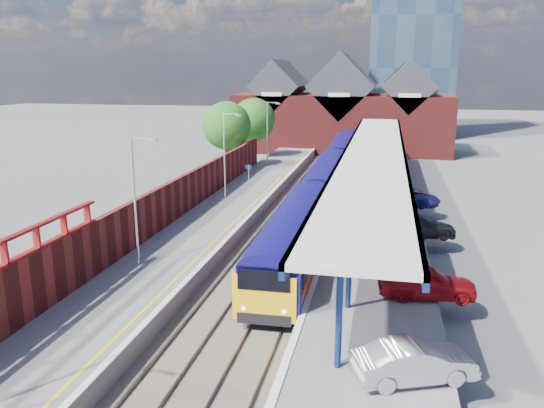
{
  "coord_description": "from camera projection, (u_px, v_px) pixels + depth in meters",
  "views": [
    {
      "loc": [
        6.27,
        -18.99,
        11.22
      ],
      "look_at": [
        -0.93,
        14.53,
        2.6
      ],
      "focal_mm": 35.0,
      "sensor_mm": 36.0,
      "label": 1
    }
  ],
  "objects": [
    {
      "name": "ground",
      "position": [
        316.0,
        192.0,
        50.46
      ],
      "size": [
        240.0,
        240.0,
        0.0
      ],
      "primitive_type": "plane",
      "color": "#5B5B5E",
      "rests_on": "ground"
    },
    {
      "name": "ballast_bed",
      "position": [
        299.0,
        220.0,
        40.98
      ],
      "size": [
        6.0,
        76.0,
        0.06
      ],
      "primitive_type": "cube",
      "color": "#473D33",
      "rests_on": "ground"
    },
    {
      "name": "rails",
      "position": [
        299.0,
        219.0,
        40.95
      ],
      "size": [
        4.51,
        76.0,
        0.14
      ],
      "color": "slate",
      "rests_on": "ground"
    },
    {
      "name": "left_platform",
      "position": [
        230.0,
        210.0,
        41.98
      ],
      "size": [
        5.0,
        76.0,
        1.0
      ],
      "primitive_type": "cube",
      "color": "#565659",
      "rests_on": "ground"
    },
    {
      "name": "right_platform",
      "position": [
        378.0,
        218.0,
        39.64
      ],
      "size": [
        6.0,
        76.0,
        1.0
      ],
      "primitive_type": "cube",
      "color": "#565659",
      "rests_on": "ground"
    },
    {
      "name": "coping_left",
      "position": [
        259.0,
        205.0,
        41.37
      ],
      "size": [
        0.3,
        76.0,
        0.05
      ],
      "primitive_type": "cube",
      "color": "silver",
      "rests_on": "left_platform"
    },
    {
      "name": "coping_right",
      "position": [
        340.0,
        210.0,
        40.09
      ],
      "size": [
        0.3,
        76.0,
        0.05
      ],
      "primitive_type": "cube",
      "color": "silver",
      "rests_on": "right_platform"
    },
    {
      "name": "yellow_line",
      "position": [
        251.0,
        205.0,
        41.5
      ],
      "size": [
        0.14,
        76.0,
        0.01
      ],
      "primitive_type": "cube",
      "color": "yellow",
      "rests_on": "left_platform"
    },
    {
      "name": "train",
      "position": [
        336.0,
        163.0,
        53.79
      ],
      "size": [
        3.12,
        65.95,
        3.45
      ],
      "color": "#0E0C55",
      "rests_on": "ground"
    },
    {
      "name": "canopy",
      "position": [
        374.0,
        152.0,
        40.43
      ],
      "size": [
        4.5,
        52.0,
        4.48
      ],
      "color": "navy",
      "rests_on": "right_platform"
    },
    {
      "name": "lamp_post_b",
      "position": [
        137.0,
        193.0,
        27.78
      ],
      "size": [
        1.48,
        0.18,
        7.0
      ],
      "color": "#A5A8AA",
      "rests_on": "left_platform"
    },
    {
      "name": "lamp_post_c",
      "position": [
        226.0,
        150.0,
        42.96
      ],
      "size": [
        1.48,
        0.18,
        7.0
      ],
      "color": "#A5A8AA",
      "rests_on": "left_platform"
    },
    {
      "name": "lamp_post_d",
      "position": [
        268.0,
        129.0,
        58.13
      ],
      "size": [
        1.48,
        0.18,
        7.0
      ],
      "color": "#A5A8AA",
      "rests_on": "left_platform"
    },
    {
      "name": "platform_sign",
      "position": [
        249.0,
        174.0,
        45.14
      ],
      "size": [
        0.55,
        0.08,
        2.5
      ],
      "color": "#A5A8AA",
      "rests_on": "left_platform"
    },
    {
      "name": "brick_wall",
      "position": [
        166.0,
        204.0,
        35.91
      ],
      "size": [
        0.35,
        50.0,
        3.86
      ],
      "color": "maroon",
      "rests_on": "left_platform"
    },
    {
      "name": "station_building",
      "position": [
        342.0,
        113.0,
        75.68
      ],
      "size": [
        30.0,
        12.12,
        13.78
      ],
      "color": "maroon",
      "rests_on": "ground"
    },
    {
      "name": "glass_tower",
      "position": [
        414.0,
        17.0,
        90.91
      ],
      "size": [
        14.2,
        14.2,
        40.3
      ],
      "color": "#48657C",
      "rests_on": "ground"
    },
    {
      "name": "tree_near",
      "position": [
        228.0,
        127.0,
        56.87
      ],
      "size": [
        5.2,
        5.2,
        8.1
      ],
      "color": "#382314",
      "rests_on": "ground"
    },
    {
      "name": "tree_far",
      "position": [
        255.0,
        121.0,
        64.25
      ],
      "size": [
        5.2,
        5.2,
        8.1
      ],
      "color": "#382314",
      "rests_on": "ground"
    },
    {
      "name": "parked_car_red",
      "position": [
        427.0,
        282.0,
        24.48
      ],
      "size": [
        4.55,
        2.17,
        1.5
      ],
      "primitive_type": "imported",
      "rotation": [
        0.0,
        0.0,
        1.66
      ],
      "color": "#A10D13",
      "rests_on": "right_platform"
    },
    {
      "name": "parked_car_silver",
      "position": [
        415.0,
        362.0,
        17.89
      ],
      "size": [
        4.38,
        2.9,
        1.37
      ],
      "primitive_type": "imported",
      "rotation": [
        0.0,
        0.0,
        1.96
      ],
      "color": "#AAABAF",
      "rests_on": "right_platform"
    },
    {
      "name": "parked_car_dark",
      "position": [
        417.0,
        226.0,
        33.57
      ],
      "size": [
        5.05,
        2.64,
        1.4
      ],
      "primitive_type": "imported",
      "rotation": [
        0.0,
        0.0,
        1.72
      ],
      "color": "black",
      "rests_on": "right_platform"
    },
    {
      "name": "parked_car_blue",
      "position": [
        412.0,
        197.0,
        41.57
      ],
      "size": [
        4.95,
        3.94,
        1.25
      ],
      "primitive_type": "imported",
      "rotation": [
        0.0,
        0.0,
        1.08
      ],
      "color": "navy",
      "rests_on": "right_platform"
    }
  ]
}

